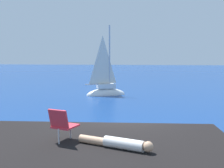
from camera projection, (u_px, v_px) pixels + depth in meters
ground_plane at (118, 145)px, 9.62m from camera, size 160.00×160.00×0.00m
shore_ledge at (97, 166)px, 6.43m from camera, size 6.66×4.45×1.05m
boulder_seaward at (120, 156)px, 8.57m from camera, size 1.34×1.09×0.90m
boulder_inland at (32, 149)px, 9.17m from camera, size 1.98×2.12×1.09m
sailboat_near at (106, 91)px, 21.54m from camera, size 3.23×2.27×5.85m
person_sunbather at (118, 143)px, 6.04m from camera, size 1.69×0.76×0.25m
beach_chair at (62, 123)px, 6.44m from camera, size 0.65×0.72×0.80m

